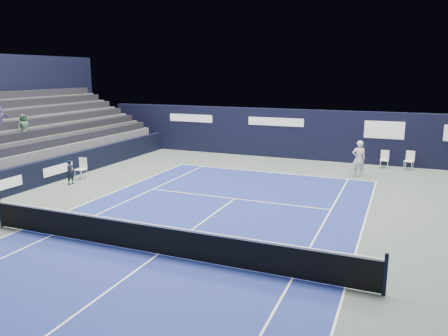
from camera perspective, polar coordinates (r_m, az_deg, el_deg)
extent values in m
plane|color=#4B5950|center=(15.14, -4.68, -8.40)|extent=(48.00, 48.00, 0.00)
cube|color=navy|center=(13.52, -8.60, -11.10)|extent=(10.97, 23.77, 0.01)
cube|color=white|center=(26.43, 20.21, 0.96)|extent=(0.46, 0.44, 0.04)
cube|color=white|center=(26.58, 20.28, 1.63)|extent=(0.45, 0.04, 0.54)
cylinder|color=white|center=(26.65, 20.61, 0.50)|extent=(0.03, 0.03, 0.47)
cylinder|color=white|center=(26.66, 19.78, 0.57)|extent=(0.03, 0.03, 0.47)
cylinder|color=white|center=(26.29, 20.57, 0.35)|extent=(0.03, 0.03, 0.47)
cylinder|color=white|center=(26.31, 19.73, 0.42)|extent=(0.03, 0.03, 0.47)
cube|color=white|center=(26.59, 20.30, 1.82)|extent=(0.37, 0.09, 0.34)
cube|color=silver|center=(26.53, 23.01, 0.82)|extent=(0.56, 0.55, 0.04)
cube|color=silver|center=(26.68, 23.17, 1.50)|extent=(0.46, 0.15, 0.56)
cylinder|color=silver|center=(26.71, 23.48, 0.31)|extent=(0.03, 0.03, 0.49)
cylinder|color=silver|center=(26.81, 22.65, 0.42)|extent=(0.03, 0.03, 0.49)
cylinder|color=silver|center=(26.35, 23.28, 0.17)|extent=(0.03, 0.03, 0.49)
cylinder|color=silver|center=(26.44, 22.44, 0.29)|extent=(0.03, 0.03, 0.49)
cube|color=white|center=(23.49, -18.22, -0.18)|extent=(0.48, 0.46, 0.05)
cube|color=white|center=(23.59, -17.93, 0.63)|extent=(0.48, 0.04, 0.57)
cylinder|color=white|center=(23.55, -17.50, -0.73)|extent=(0.03, 0.03, 0.50)
cylinder|color=white|center=(23.81, -18.25, -0.63)|extent=(0.03, 0.03, 0.50)
cylinder|color=white|center=(23.27, -18.11, -0.92)|extent=(0.03, 0.03, 0.50)
cylinder|color=white|center=(23.53, -18.86, -0.83)|extent=(0.03, 0.03, 0.50)
imported|color=black|center=(22.51, -19.41, -0.54)|extent=(0.37, 0.49, 1.20)
cube|color=white|center=(23.98, 6.11, -0.57)|extent=(10.97, 0.06, 0.00)
cube|color=white|center=(11.89, 15.57, -14.85)|extent=(0.06, 23.77, 0.00)
cube|color=white|center=(16.86, -24.95, -7.32)|extent=(0.06, 23.77, 0.00)
cube|color=white|center=(12.09, 8.92, -14.06)|extent=(0.06, 23.77, 0.00)
cube|color=white|center=(15.92, -21.56, -8.17)|extent=(0.06, 23.77, 0.00)
cube|color=white|center=(18.95, 1.39, -4.02)|extent=(8.23, 0.06, 0.00)
cube|color=white|center=(13.52, -8.61, -11.08)|extent=(0.06, 12.80, 0.00)
cube|color=white|center=(23.84, 6.01, -0.65)|extent=(0.06, 0.30, 0.00)
cylinder|color=black|center=(11.61, 20.32, -12.91)|extent=(0.10, 0.10, 1.10)
cylinder|color=black|center=(17.37, -27.18, -5.11)|extent=(0.10, 0.10, 1.10)
cube|color=black|center=(13.35, -8.67, -9.31)|extent=(12.80, 0.03, 0.86)
cube|color=white|center=(13.19, -8.73, -7.49)|extent=(12.80, 0.05, 0.06)
cube|color=black|center=(28.10, 8.86, 4.45)|extent=(26.00, 0.60, 3.10)
cube|color=silver|center=(30.12, -4.37, 6.53)|extent=(3.20, 0.02, 0.50)
cube|color=silver|center=(27.95, 6.75, 6.02)|extent=(3.60, 0.02, 0.50)
cube|color=silver|center=(26.97, 20.19, 4.69)|extent=(2.20, 0.02, 1.00)
cube|color=black|center=(23.53, -21.11, -0.13)|extent=(0.30, 22.00, 1.20)
cube|color=silver|center=(23.41, -20.81, -0.16)|extent=(0.02, 2.00, 0.45)
cube|color=#515153|center=(24.60, -20.58, 0.97)|extent=(0.90, 16.00, 1.65)
cube|color=#444447|center=(25.18, -22.13, 1.61)|extent=(0.90, 16.00, 2.10)
cube|color=#4F4F51|center=(25.78, -23.60, 2.23)|extent=(0.90, 16.00, 2.55)
cube|color=#525255|center=(26.39, -25.01, 2.81)|extent=(0.90, 16.00, 3.00)
cube|color=#434345|center=(27.03, -26.35, 3.37)|extent=(0.90, 16.00, 3.45)
cube|color=black|center=(24.43, -20.77, 3.32)|extent=(0.63, 15.20, 0.40)
cube|color=black|center=(24.99, -22.36, 4.43)|extent=(0.63, 15.20, 0.40)
cube|color=black|center=(25.58, -23.89, 5.48)|extent=(0.63, 15.20, 0.40)
cube|color=black|center=(26.20, -25.35, 6.48)|extent=(0.63, 15.20, 0.40)
cube|color=black|center=(26.83, -26.75, 7.43)|extent=(0.63, 15.20, 0.40)
imported|color=#2D4C34|center=(24.02, -24.68, 4.94)|extent=(0.57, 0.70, 1.23)
imported|color=silver|center=(23.89, 17.18, 1.19)|extent=(0.80, 0.65, 1.90)
cylinder|color=black|center=(23.59, 16.76, 1.33)|extent=(0.03, 0.29, 0.13)
torus|color=black|center=(23.33, 16.71, 1.46)|extent=(0.30, 0.13, 0.29)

